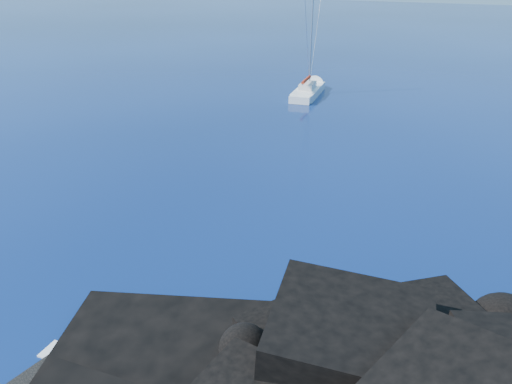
% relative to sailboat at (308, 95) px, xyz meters
% --- Properties ---
extents(surf_foam, '(10.00, 8.00, 0.06)m').
position_rel_sailboat_xyz_m(surf_foam, '(11.34, -38.64, 0.00)').
color(surf_foam, white).
rests_on(surf_foam, ground).
extents(sailboat, '(4.06, 11.24, 11.54)m').
position_rel_sailboat_xyz_m(sailboat, '(0.00, 0.00, 0.00)').
color(sailboat, white).
rests_on(sailboat, ground).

